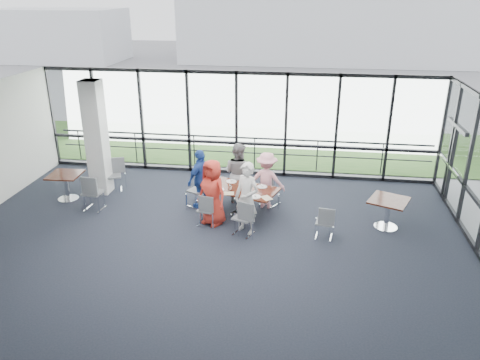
# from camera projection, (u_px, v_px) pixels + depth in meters

# --- Properties ---
(floor) EXTENTS (12.00, 10.00, 0.02)m
(floor) POSITION_uv_depth(u_px,v_px,m) (202.00, 255.00, 10.26)
(floor) COLOR black
(floor) RESTS_ON ground
(ceiling) EXTENTS (12.00, 10.00, 0.04)m
(ceiling) POSITION_uv_depth(u_px,v_px,m) (197.00, 112.00, 9.04)
(ceiling) COLOR white
(ceiling) RESTS_ON ground
(curtain_wall_back) EXTENTS (12.00, 0.10, 3.20)m
(curtain_wall_back) POSITION_uv_depth(u_px,v_px,m) (236.00, 124.00, 14.23)
(curtain_wall_back) COLOR white
(curtain_wall_back) RESTS_ON ground
(exit_door) EXTENTS (0.12, 1.60, 2.10)m
(exit_door) POSITION_uv_depth(u_px,v_px,m) (451.00, 165.00, 12.49)
(exit_door) COLOR black
(exit_door) RESTS_ON ground
(structural_column) EXTENTS (0.50, 0.50, 3.20)m
(structural_column) POSITION_uv_depth(u_px,v_px,m) (97.00, 138.00, 12.88)
(structural_column) COLOR white
(structural_column) RESTS_ON ground
(apron) EXTENTS (80.00, 70.00, 0.02)m
(apron) POSITION_uv_depth(u_px,v_px,m) (255.00, 130.00, 19.42)
(apron) COLOR gray
(apron) RESTS_ON ground
(grass_strip) EXTENTS (80.00, 5.00, 0.01)m
(grass_strip) POSITION_uv_depth(u_px,v_px,m) (249.00, 144.00, 17.58)
(grass_strip) COLOR #24501B
(grass_strip) RESTS_ON ground
(hangar_main) EXTENTS (24.00, 10.00, 6.00)m
(hangar_main) POSITION_uv_depth(u_px,v_px,m) (335.00, 21.00, 37.90)
(hangar_main) COLOR silver
(hangar_main) RESTS_ON ground
(hangar_aux) EXTENTS (10.00, 6.00, 4.00)m
(hangar_aux) POSITION_uv_depth(u_px,v_px,m) (59.00, 35.00, 37.55)
(hangar_aux) COLOR silver
(hangar_aux) RESTS_ON ground
(guard_rail) EXTENTS (12.00, 0.06, 0.06)m
(guard_rail) POSITION_uv_depth(u_px,v_px,m) (239.00, 152.00, 15.19)
(guard_rail) COLOR #2D2D33
(guard_rail) RESTS_ON ground
(main_table) EXTENTS (1.99, 1.47, 0.75)m
(main_table) POSITION_uv_depth(u_px,v_px,m) (242.00, 193.00, 11.84)
(main_table) COLOR #3B120C
(main_table) RESTS_ON ground
(side_table_left) EXTENTS (0.87, 0.87, 0.75)m
(side_table_left) POSITION_uv_depth(u_px,v_px,m) (65.00, 178.00, 12.75)
(side_table_left) COLOR #3B120C
(side_table_left) RESTS_ON ground
(side_table_right) EXTENTS (1.12, 1.12, 0.75)m
(side_table_right) POSITION_uv_depth(u_px,v_px,m) (389.00, 204.00, 11.20)
(side_table_right) COLOR #3B120C
(side_table_right) RESTS_ON ground
(diner_near_left) EXTENTS (0.97, 0.87, 1.66)m
(diner_near_left) POSITION_uv_depth(u_px,v_px,m) (212.00, 192.00, 11.35)
(diner_near_left) COLOR red
(diner_near_left) RESTS_ON ground
(diner_near_right) EXTENTS (0.79, 0.72, 1.75)m
(diner_near_right) POSITION_uv_depth(u_px,v_px,m) (247.00, 198.00, 10.93)
(diner_near_right) COLOR silver
(diner_near_right) RESTS_ON ground
(diner_far_left) EXTENTS (0.95, 0.85, 1.67)m
(diner_far_left) POSITION_uv_depth(u_px,v_px,m) (238.00, 173.00, 12.54)
(diner_far_left) COLOR gray
(diner_far_left) RESTS_ON ground
(diner_far_right) EXTENTS (1.04, 0.63, 1.52)m
(diner_far_right) POSITION_uv_depth(u_px,v_px,m) (267.00, 180.00, 12.25)
(diner_far_right) COLOR pink
(diner_far_right) RESTS_ON ground
(diner_end) EXTENTS (0.92, 1.07, 1.60)m
(diner_end) POSITION_uv_depth(u_px,v_px,m) (201.00, 179.00, 12.25)
(diner_end) COLOR #214399
(diner_end) RESTS_ON ground
(chair_main_nl) EXTENTS (0.45, 0.45, 0.81)m
(chair_main_nl) POSITION_uv_depth(u_px,v_px,m) (207.00, 209.00, 11.45)
(chair_main_nl) COLOR slate
(chair_main_nl) RESTS_ON ground
(chair_main_nr) EXTENTS (0.56, 0.56, 0.89)m
(chair_main_nr) POSITION_uv_depth(u_px,v_px,m) (244.00, 217.00, 10.96)
(chair_main_nr) COLOR slate
(chair_main_nr) RESTS_ON ground
(chair_main_fl) EXTENTS (0.54, 0.54, 0.87)m
(chair_main_fl) POSITION_uv_depth(u_px,v_px,m) (241.00, 186.00, 12.76)
(chair_main_fl) COLOR slate
(chair_main_fl) RESTS_ON ground
(chair_main_fr) EXTENTS (0.59, 0.59, 0.88)m
(chair_main_fr) POSITION_uv_depth(u_px,v_px,m) (270.00, 189.00, 12.51)
(chair_main_fr) COLOR slate
(chair_main_fr) RESTS_ON ground
(chair_main_end) EXTENTS (0.59, 0.59, 0.91)m
(chair_main_end) POSITION_uv_depth(u_px,v_px,m) (198.00, 190.00, 12.42)
(chair_main_end) COLOR slate
(chair_main_end) RESTS_ON ground
(chair_spare_la) EXTENTS (0.52, 0.52, 0.96)m
(chair_spare_la) POSITION_uv_depth(u_px,v_px,m) (93.00, 192.00, 12.21)
(chair_spare_la) COLOR slate
(chair_spare_la) RESTS_ON ground
(chair_spare_lb) EXTENTS (0.59, 0.59, 0.92)m
(chair_spare_lb) POSITION_uv_depth(u_px,v_px,m) (113.00, 176.00, 13.38)
(chair_spare_lb) COLOR slate
(chair_spare_lb) RESTS_ON ground
(chair_spare_r) EXTENTS (0.44, 0.44, 0.80)m
(chair_spare_r) POSITION_uv_depth(u_px,v_px,m) (325.00, 222.00, 10.84)
(chair_spare_r) COLOR slate
(chair_spare_r) RESTS_ON ground
(plate_nl) EXTENTS (0.27, 0.27, 0.01)m
(plate_nl) POSITION_uv_depth(u_px,v_px,m) (219.00, 190.00, 11.69)
(plate_nl) COLOR white
(plate_nl) RESTS_ON main_table
(plate_nr) EXTENTS (0.28, 0.28, 0.01)m
(plate_nr) POSITION_uv_depth(u_px,v_px,m) (255.00, 197.00, 11.30)
(plate_nr) COLOR white
(plate_nr) RESTS_ON main_table
(plate_fl) EXTENTS (0.28, 0.28, 0.01)m
(plate_fl) POSITION_uv_depth(u_px,v_px,m) (231.00, 181.00, 12.19)
(plate_fl) COLOR white
(plate_fl) RESTS_ON main_table
(plate_fr) EXTENTS (0.26, 0.26, 0.01)m
(plate_fr) POSITION_uv_depth(u_px,v_px,m) (262.00, 187.00, 11.87)
(plate_fr) COLOR white
(plate_fr) RESTS_ON main_table
(plate_end) EXTENTS (0.28, 0.28, 0.01)m
(plate_end) POSITION_uv_depth(u_px,v_px,m) (214.00, 183.00, 12.07)
(plate_end) COLOR white
(plate_end) RESTS_ON main_table
(tumbler_a) EXTENTS (0.07, 0.07, 0.14)m
(tumbler_a) POSITION_uv_depth(u_px,v_px,m) (231.00, 188.00, 11.64)
(tumbler_a) COLOR white
(tumbler_a) RESTS_ON main_table
(tumbler_b) EXTENTS (0.07, 0.07, 0.14)m
(tumbler_b) POSITION_uv_depth(u_px,v_px,m) (247.00, 191.00, 11.49)
(tumbler_b) COLOR white
(tumbler_b) RESTS_ON main_table
(tumbler_c) EXTENTS (0.07, 0.07, 0.15)m
(tumbler_c) POSITION_uv_depth(u_px,v_px,m) (248.00, 184.00, 11.87)
(tumbler_c) COLOR white
(tumbler_c) RESTS_ON main_table
(tumbler_d) EXTENTS (0.07, 0.07, 0.14)m
(tumbler_d) POSITION_uv_depth(u_px,v_px,m) (216.00, 184.00, 11.90)
(tumbler_d) COLOR white
(tumbler_d) RESTS_ON main_table
(menu_a) EXTENTS (0.33, 0.25, 0.00)m
(menu_a) POSITION_uv_depth(u_px,v_px,m) (228.00, 193.00, 11.49)
(menu_a) COLOR silver
(menu_a) RESTS_ON main_table
(menu_b) EXTENTS (0.34, 0.36, 0.00)m
(menu_b) POSITION_uv_depth(u_px,v_px,m) (266.00, 198.00, 11.24)
(menu_b) COLOR silver
(menu_b) RESTS_ON main_table
(menu_c) EXTENTS (0.35, 0.27, 0.00)m
(menu_c) POSITION_uv_depth(u_px,v_px,m) (251.00, 184.00, 12.04)
(menu_c) COLOR silver
(menu_c) RESTS_ON main_table
(condiment_caddy) EXTENTS (0.10, 0.07, 0.04)m
(condiment_caddy) POSITION_uv_depth(u_px,v_px,m) (242.00, 187.00, 11.79)
(condiment_caddy) COLOR black
(condiment_caddy) RESTS_ON main_table
(ketchup_bottle) EXTENTS (0.06, 0.06, 0.18)m
(ketchup_bottle) POSITION_uv_depth(u_px,v_px,m) (241.00, 185.00, 11.77)
(ketchup_bottle) COLOR #AE2000
(ketchup_bottle) RESTS_ON main_table
(green_bottle) EXTENTS (0.05, 0.05, 0.20)m
(green_bottle) POSITION_uv_depth(u_px,v_px,m) (245.00, 185.00, 11.75)
(green_bottle) COLOR #1C7B30
(green_bottle) RESTS_ON main_table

